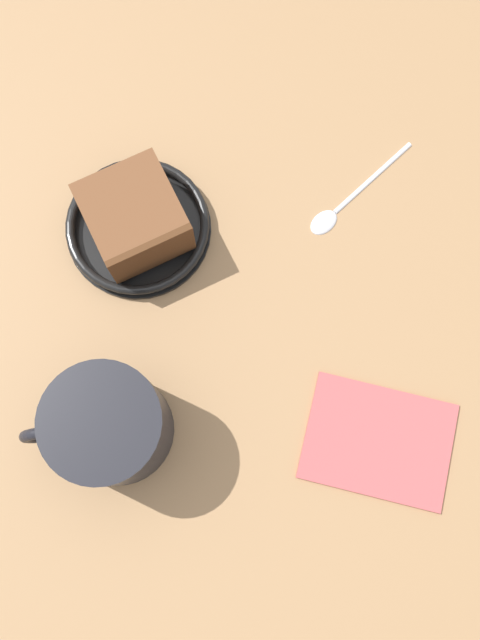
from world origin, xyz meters
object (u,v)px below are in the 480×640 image
Objects in this scene: tea_mug at (109,426)px; cake_slice at (135,218)px; small_plate at (138,227)px; teaspoon at (342,205)px; folded_napkin at (379,441)px.

cake_slice is at bearing 121.36° from tea_mug.
teaspoon is at bearing 42.46° from small_plate.
tea_mug is (9.73, -15.97, 1.17)cm from cake_slice.
cake_slice is 19.68cm from teaspoon.
cake_slice is 0.83× the size of teaspoon.
small_plate is 19.49cm from teaspoon.
teaspoon is (4.40, 29.25, -4.53)cm from tea_mug.
tea_mug reaches higher than cake_slice.
cake_slice is 29.48cm from folded_napkin.
cake_slice is at bearing -136.79° from teaspoon.
small_plate is at bearing 151.60° from cake_slice.
tea_mug reaches higher than folded_napkin.
folded_napkin is at bearing -48.07° from teaspoon.
tea_mug is at bearing -58.23° from small_plate.
cake_slice reaches higher than small_plate.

